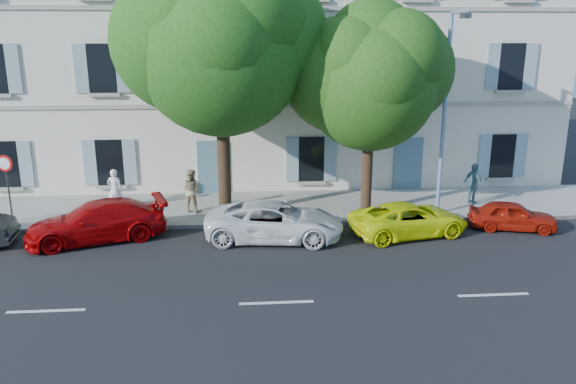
{
  "coord_description": "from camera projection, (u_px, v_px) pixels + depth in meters",
  "views": [
    {
      "loc": [
        -0.77,
        -17.65,
        6.89
      ],
      "look_at": [
        0.78,
        2.0,
        1.4
      ],
      "focal_mm": 35.0,
      "sensor_mm": 36.0,
      "label": 1
    }
  ],
  "objects": [
    {
      "name": "road_sign",
      "position": [
        6.0,
        175.0,
        20.31
      ],
      "size": [
        0.6,
        0.16,
        2.62
      ],
      "color": "#383A3D",
      "rests_on": "sidewalk"
    },
    {
      "name": "kerb",
      "position": [
        267.0,
        224.0,
        21.03
      ],
      "size": [
        36.0,
        0.16,
        0.16
      ],
      "primitive_type": "cube",
      "color": "#9E998E",
      "rests_on": "ground"
    },
    {
      "name": "car_red_hatchback",
      "position": [
        513.0,
        216.0,
        20.59
      ],
      "size": [
        3.32,
        2.01,
        1.06
      ],
      "primitive_type": "imported",
      "rotation": [
        0.0,
        0.0,
        1.31
      ],
      "color": "#9D1709",
      "rests_on": "ground"
    },
    {
      "name": "pedestrian_a",
      "position": [
        115.0,
        189.0,
        22.39
      ],
      "size": [
        0.63,
        0.44,
        1.67
      ],
      "primitive_type": "imported",
      "rotation": [
        0.0,
        0.0,
        3.08
      ],
      "color": "white",
      "rests_on": "sidewalk"
    },
    {
      "name": "street_lamp",
      "position": [
        446.0,
        104.0,
        20.82
      ],
      "size": [
        0.26,
        1.61,
        7.59
      ],
      "color": "#7293BF",
      "rests_on": "sidewalk"
    },
    {
      "name": "sidewalk",
      "position": [
        264.0,
        207.0,
        23.11
      ],
      "size": [
        36.0,
        4.5,
        0.15
      ],
      "primitive_type": "cube",
      "color": "#A09E96",
      "rests_on": "ground"
    },
    {
      "name": "car_red_coupe",
      "position": [
        97.0,
        221.0,
        19.45
      ],
      "size": [
        5.1,
        3.3,
        1.37
      ],
      "primitive_type": "imported",
      "rotation": [
        0.0,
        0.0,
        5.03
      ],
      "color": "#A30406",
      "rests_on": "ground"
    },
    {
      "name": "pedestrian_b",
      "position": [
        191.0,
        191.0,
        22.12
      ],
      "size": [
        1.03,
        0.93,
        1.73
      ],
      "primitive_type": "imported",
      "rotation": [
        0.0,
        0.0,
        2.74
      ],
      "color": "tan",
      "rests_on": "sidewalk"
    },
    {
      "name": "ground",
      "position": [
        269.0,
        248.0,
        18.86
      ],
      "size": [
        90.0,
        90.0,
        0.0
      ],
      "primitive_type": "plane",
      "color": "black"
    },
    {
      "name": "pedestrian_c",
      "position": [
        474.0,
        184.0,
        23.14
      ],
      "size": [
        0.75,
        1.09,
        1.72
      ],
      "primitive_type": "imported",
      "rotation": [
        0.0,
        0.0,
        1.93
      ],
      "color": "teal",
      "rests_on": "sidewalk"
    },
    {
      "name": "tree_right",
      "position": [
        370.0,
        84.0,
        20.99
      ],
      "size": [
        5.08,
        5.08,
        7.82
      ],
      "color": "#3A2819",
      "rests_on": "sidewalk"
    },
    {
      "name": "building",
      "position": [
        258.0,
        55.0,
        27.05
      ],
      "size": [
        28.0,
        7.0,
        12.0
      ],
      "primitive_type": "cube",
      "color": "silver",
      "rests_on": "ground"
    },
    {
      "name": "tree_left",
      "position": [
        221.0,
        51.0,
        20.28
      ],
      "size": [
        6.24,
        6.24,
        9.66
      ],
      "color": "#3A2819",
      "rests_on": "sidewalk"
    },
    {
      "name": "car_yellow_supercar",
      "position": [
        409.0,
        219.0,
        20.0
      ],
      "size": [
        4.56,
        2.84,
        1.18
      ],
      "primitive_type": "imported",
      "rotation": [
        0.0,
        0.0,
        1.79
      ],
      "color": "#EAF50A",
      "rests_on": "ground"
    },
    {
      "name": "car_white_coupe",
      "position": [
        275.0,
        221.0,
        19.55
      ],
      "size": [
        5.02,
        2.75,
        1.33
      ],
      "primitive_type": "imported",
      "rotation": [
        0.0,
        0.0,
        1.45
      ],
      "color": "white",
      "rests_on": "ground"
    }
  ]
}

